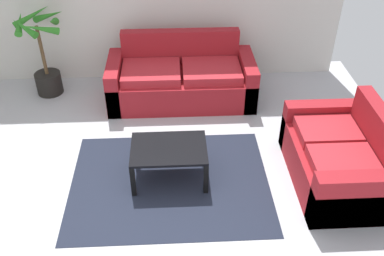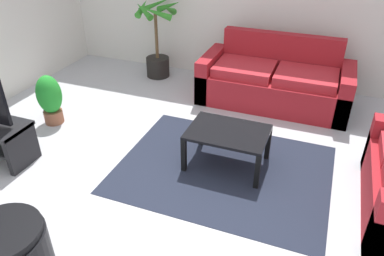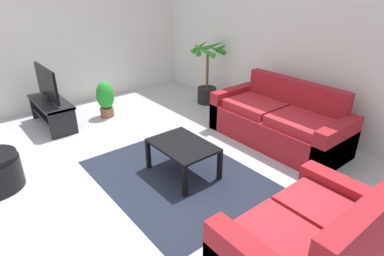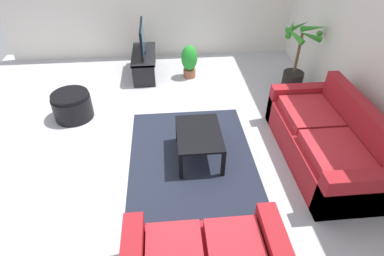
{
  "view_description": "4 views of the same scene",
  "coord_description": "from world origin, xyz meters",
  "px_view_note": "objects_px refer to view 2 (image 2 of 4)",
  "views": [
    {
      "loc": [
        0.5,
        -3.02,
        3.34
      ],
      "look_at": [
        0.7,
        0.9,
        0.47
      ],
      "focal_mm": 40.39,
      "sensor_mm": 36.0,
      "label": 1
    },
    {
      "loc": [
        1.26,
        -2.56,
        2.43
      ],
      "look_at": [
        0.1,
        0.44,
        0.49
      ],
      "focal_mm": 34.76,
      "sensor_mm": 36.0,
      "label": 2
    },
    {
      "loc": [
        3.2,
        -1.46,
        2.26
      ],
      "look_at": [
        0.36,
        0.83,
        0.55
      ],
      "focal_mm": 29.91,
      "sensor_mm": 36.0,
      "label": 3
    },
    {
      "loc": [
        3.66,
        0.23,
        2.97
      ],
      "look_at": [
        0.56,
        0.52,
        0.6
      ],
      "focal_mm": 29.45,
      "sensor_mm": 36.0,
      "label": 4
    }
  ],
  "objects_px": {
    "potted_plant_small": "(50,98)",
    "coffee_table": "(228,136)",
    "potted_palm": "(157,44)",
    "couch_main": "(274,82)",
    "ottoman": "(8,251)"
  },
  "relations": [
    {
      "from": "potted_plant_small",
      "to": "coffee_table",
      "type": "bearing_deg",
      "value": -1.72
    },
    {
      "from": "potted_palm",
      "to": "couch_main",
      "type": "bearing_deg",
      "value": -8.26
    },
    {
      "from": "potted_plant_small",
      "to": "ottoman",
      "type": "relative_size",
      "value": 1.07
    },
    {
      "from": "couch_main",
      "to": "potted_palm",
      "type": "bearing_deg",
      "value": 171.74
    },
    {
      "from": "couch_main",
      "to": "potted_plant_small",
      "type": "relative_size",
      "value": 3.12
    },
    {
      "from": "potted_palm",
      "to": "coffee_table",
      "type": "bearing_deg",
      "value": -48.21
    },
    {
      "from": "coffee_table",
      "to": "ottoman",
      "type": "xyz_separation_m",
      "value": [
        -1.14,
        -1.91,
        -0.15
      ]
    },
    {
      "from": "coffee_table",
      "to": "potted_palm",
      "type": "xyz_separation_m",
      "value": [
        -1.73,
        1.94,
        0.17
      ]
    },
    {
      "from": "couch_main",
      "to": "ottoman",
      "type": "bearing_deg",
      "value": -110.35
    },
    {
      "from": "coffee_table",
      "to": "potted_plant_small",
      "type": "bearing_deg",
      "value": 178.28
    },
    {
      "from": "potted_plant_small",
      "to": "ottoman",
      "type": "bearing_deg",
      "value": -58.76
    },
    {
      "from": "couch_main",
      "to": "potted_palm",
      "type": "relative_size",
      "value": 1.65
    },
    {
      "from": "coffee_table",
      "to": "potted_plant_small",
      "type": "height_order",
      "value": "potted_plant_small"
    },
    {
      "from": "coffee_table",
      "to": "potted_palm",
      "type": "distance_m",
      "value": 2.61
    },
    {
      "from": "coffee_table",
      "to": "potted_palm",
      "type": "bearing_deg",
      "value": 131.79
    }
  ]
}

